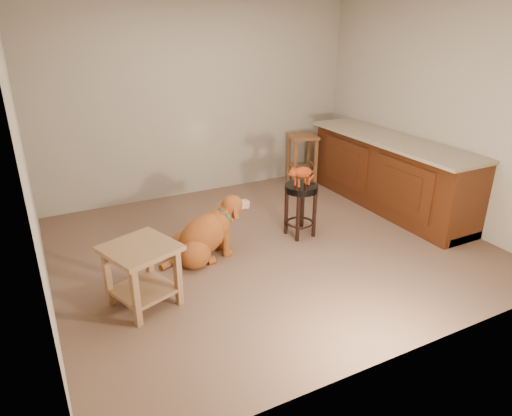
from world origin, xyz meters
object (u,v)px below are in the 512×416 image
wood_stool (302,158)px  golden_retriever (204,236)px  padded_stool (301,200)px  tabby_kitten (301,173)px  side_table (142,267)px

wood_stool → golden_retriever: wood_stool is taller
padded_stool → wood_stool: 1.83m
wood_stool → tabby_kitten: size_ratio=1.81×
wood_stool → side_table: size_ratio=1.04×
padded_stool → side_table: size_ratio=0.87×
wood_stool → golden_retriever: (-2.18, -1.54, -0.13)m
wood_stool → side_table: bearing=-144.7°
golden_retriever → tabby_kitten: 1.28m
side_table → tabby_kitten: tabby_kitten is taller
padded_stool → golden_retriever: 1.20m
padded_stool → tabby_kitten: bearing=178.1°
golden_retriever → tabby_kitten: tabby_kitten is taller
padded_stool → golden_retriever: bearing=-179.5°
padded_stool → side_table: (-1.96, -0.56, -0.06)m
padded_stool → wood_stool: bearing=57.0°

